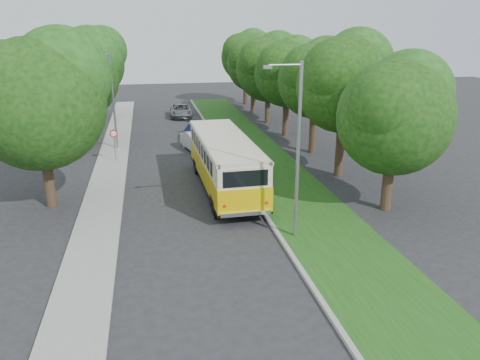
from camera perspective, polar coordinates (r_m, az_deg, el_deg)
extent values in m
plane|color=#252528|center=(23.45, -5.31, -5.35)|extent=(120.00, 120.00, 0.00)
cube|color=gray|center=(28.55, 0.80, -0.71)|extent=(0.20, 70.00, 0.15)
cube|color=#1E4913|center=(29.11, 5.32, -0.43)|extent=(4.50, 70.00, 0.13)
cube|color=gray|center=(28.13, -16.20, -1.80)|extent=(2.20, 70.00, 0.12)
cylinder|color=#332319|center=(25.80, 17.59, 0.05)|extent=(0.56, 0.56, 3.35)
sphere|color=#0E340B|center=(25.02, 18.31, 7.20)|extent=(5.85, 5.85, 5.85)
sphere|color=#0E340B|center=(25.85, 19.95, 10.00)|extent=(4.38, 4.38, 4.38)
sphere|color=#0E340B|center=(23.85, 17.47, 8.56)|extent=(4.09, 4.09, 4.09)
cylinder|color=#332319|center=(30.77, 12.11, 4.28)|extent=(0.56, 0.56, 4.26)
sphere|color=#0E340B|center=(30.11, 12.60, 11.26)|extent=(5.98, 5.98, 5.98)
sphere|color=#0E340B|center=(30.97, 14.13, 13.57)|extent=(4.49, 4.49, 4.49)
sphere|color=#0E340B|center=(28.99, 11.63, 12.56)|extent=(4.19, 4.19, 4.19)
cylinder|color=#332319|center=(36.36, 8.90, 6.35)|extent=(0.56, 0.56, 3.95)
sphere|color=#0E340B|center=(35.81, 9.18, 11.86)|extent=(5.61, 5.61, 5.61)
sphere|color=#0E340B|center=(36.57, 10.45, 13.70)|extent=(4.21, 4.21, 4.21)
sphere|color=#0E340B|center=(34.80, 8.31, 12.88)|extent=(3.92, 3.92, 3.92)
cylinder|color=#332319|center=(41.83, 5.60, 7.98)|extent=(0.56, 0.56, 3.86)
sphere|color=#0E340B|center=(41.35, 5.75, 12.73)|extent=(5.64, 5.64, 5.64)
sphere|color=#0E340B|center=(42.09, 6.90, 14.33)|extent=(4.23, 4.23, 4.23)
sphere|color=#0E340B|center=(40.38, 4.90, 13.63)|extent=(3.95, 3.95, 3.95)
cylinder|color=#332319|center=(47.52, 3.39, 9.10)|extent=(0.56, 0.56, 3.58)
sphere|color=#0E340B|center=(47.08, 3.47, 13.35)|extent=(6.36, 6.36, 6.36)
sphere|color=#0E340B|center=(47.89, 4.64, 14.94)|extent=(4.77, 4.77, 4.77)
sphere|color=#0E340B|center=(46.02, 2.56, 14.25)|extent=(4.45, 4.45, 4.45)
cylinder|color=#332319|center=(53.25, 1.62, 10.18)|extent=(0.56, 0.56, 3.68)
sphere|color=#0E340B|center=(52.87, 1.65, 13.90)|extent=(5.91, 5.91, 5.91)
sphere|color=#0E340B|center=(53.60, 2.64, 15.22)|extent=(4.43, 4.43, 4.43)
sphere|color=#0E340B|center=(51.90, 0.86, 14.64)|extent=(4.14, 4.14, 4.14)
cylinder|color=#332319|center=(59.11, 0.68, 11.18)|extent=(0.56, 0.56, 4.05)
sphere|color=#0E340B|center=(58.77, 0.69, 14.72)|extent=(5.97, 5.97, 5.97)
sphere|color=#0E340B|center=(59.51, 1.59, 15.92)|extent=(4.48, 4.48, 4.48)
sphere|color=#0E340B|center=(57.82, -0.05, 15.41)|extent=(4.18, 4.18, 4.18)
cylinder|color=#332319|center=(27.04, -22.38, 0.71)|extent=(0.56, 0.56, 3.68)
sphere|color=#0E340B|center=(26.25, -23.36, 8.45)|extent=(6.80, 6.80, 6.80)
sphere|color=#0E340B|center=(26.53, -20.89, 11.81)|extent=(5.10, 5.10, 5.10)
sphere|color=#0E340B|center=(25.56, -26.23, 9.77)|extent=(4.76, 4.76, 4.76)
cylinder|color=#332319|center=(40.48, -18.90, 6.60)|extent=(0.56, 0.56, 3.68)
sphere|color=#0E340B|center=(39.95, -19.45, 11.81)|extent=(6.80, 6.80, 6.80)
sphere|color=#0E340B|center=(40.37, -17.82, 13.97)|extent=(5.10, 5.10, 5.10)
sphere|color=#0E340B|center=(39.19, -21.25, 12.76)|extent=(4.76, 4.76, 4.76)
cylinder|color=#332319|center=(52.23, -17.33, 9.21)|extent=(0.56, 0.56, 3.68)
sphere|color=#0E340B|center=(51.82, -17.73, 13.25)|extent=(6.80, 6.80, 6.80)
sphere|color=#0E340B|center=(52.30, -16.46, 14.90)|extent=(5.10, 5.10, 5.10)
sphere|color=#0E340B|center=(51.04, -19.09, 14.02)|extent=(4.76, 4.76, 4.76)
cylinder|color=gray|center=(20.64, 7.09, 3.06)|extent=(0.16, 0.16, 8.00)
cylinder|color=gray|center=(19.78, 5.55, 13.79)|extent=(1.40, 0.10, 0.10)
cube|color=gray|center=(19.58, 3.38, 13.59)|extent=(0.35, 0.16, 0.14)
cylinder|color=gray|center=(37.90, -15.17, 9.15)|extent=(0.16, 0.16, 7.50)
cylinder|color=gray|center=(37.59, -16.73, 14.49)|extent=(1.40, 0.10, 0.10)
cube|color=gray|center=(37.66, -17.89, 14.28)|extent=(0.35, 0.16, 0.14)
cylinder|color=gray|center=(34.46, -15.03, 4.04)|extent=(0.06, 0.06, 2.50)
cone|color=red|center=(34.22, -15.16, 5.48)|extent=(0.56, 0.02, 0.56)
cone|color=white|center=(34.20, -15.16, 5.47)|extent=(0.40, 0.02, 0.40)
imported|color=silver|center=(36.00, -3.22, 4.37)|extent=(2.87, 4.53, 1.44)
imported|color=silver|center=(36.73, -5.15, 4.63)|extent=(2.56, 4.69, 1.46)
imported|color=navy|center=(40.89, -5.63, 5.85)|extent=(2.28, 4.42, 1.22)
imported|color=slate|center=(51.16, -7.21, 8.40)|extent=(2.50, 5.05, 1.38)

